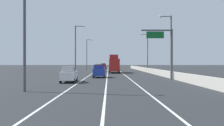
{
  "coord_description": "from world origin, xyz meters",
  "views": [
    {
      "loc": [
        -1.73,
        -3.82,
        2.53
      ],
      "look_at": [
        -1.09,
        41.92,
        2.41
      ],
      "focal_mm": 37.96,
      "sensor_mm": 36.0,
      "label": 1
    }
  ],
  "objects_px": {
    "box_truck": "(114,64)",
    "car_black_5": "(104,66)",
    "lamp_post_left_near": "(27,22)",
    "car_blue_3": "(99,71)",
    "car_white_1": "(69,75)",
    "lamp_post_left_mid": "(77,46)",
    "lamp_post_left_far": "(88,52)",
    "car_red_4": "(102,68)",
    "lamp_post_right_second": "(170,42)",
    "car_silver_0": "(112,66)",
    "lamp_post_right_third": "(147,50)",
    "overhead_sign_gantry": "(167,48)",
    "car_yellow_2": "(97,66)"
  },
  "relations": [
    {
      "from": "lamp_post_left_far",
      "to": "car_yellow_2",
      "type": "distance_m",
      "value": 16.82
    },
    {
      "from": "car_silver_0",
      "to": "box_truck",
      "type": "xyz_separation_m",
      "value": [
        -0.04,
        -33.15,
        1.1
      ]
    },
    {
      "from": "lamp_post_right_second",
      "to": "car_white_1",
      "type": "height_order",
      "value": "lamp_post_right_second"
    },
    {
      "from": "car_white_1",
      "to": "car_red_4",
      "type": "height_order",
      "value": "car_red_4"
    },
    {
      "from": "overhead_sign_gantry",
      "to": "car_black_5",
      "type": "bearing_deg",
      "value": 100.42
    },
    {
      "from": "lamp_post_left_near",
      "to": "car_white_1",
      "type": "xyz_separation_m",
      "value": [
        1.94,
        9.73,
        -5.03
      ]
    },
    {
      "from": "lamp_post_right_third",
      "to": "lamp_post_left_mid",
      "type": "height_order",
      "value": "same"
    },
    {
      "from": "lamp_post_left_mid",
      "to": "car_white_1",
      "type": "bearing_deg",
      "value": -84.94
    },
    {
      "from": "lamp_post_left_mid",
      "to": "car_blue_3",
      "type": "height_order",
      "value": "lamp_post_left_mid"
    },
    {
      "from": "overhead_sign_gantry",
      "to": "car_white_1",
      "type": "relative_size",
      "value": 1.62
    },
    {
      "from": "lamp_post_left_far",
      "to": "car_silver_0",
      "type": "height_order",
      "value": "lamp_post_left_far"
    },
    {
      "from": "car_silver_0",
      "to": "car_black_5",
      "type": "xyz_separation_m",
      "value": [
        -3.33,
        1.87,
        0.11
      ]
    },
    {
      "from": "car_black_5",
      "to": "box_truck",
      "type": "distance_m",
      "value": 35.18
    },
    {
      "from": "lamp_post_left_far",
      "to": "car_black_5",
      "type": "relative_size",
      "value": 2.2
    },
    {
      "from": "car_white_1",
      "to": "car_red_4",
      "type": "relative_size",
      "value": 1.15
    },
    {
      "from": "lamp_post_left_mid",
      "to": "car_black_5",
      "type": "xyz_separation_m",
      "value": [
        4.9,
        41.77,
        -4.96
      ]
    },
    {
      "from": "lamp_post_right_second",
      "to": "lamp_post_left_mid",
      "type": "height_order",
      "value": "same"
    },
    {
      "from": "lamp_post_left_mid",
      "to": "car_yellow_2",
      "type": "xyz_separation_m",
      "value": [
        2.14,
        46.26,
        -5.06
      ]
    },
    {
      "from": "lamp_post_right_second",
      "to": "car_blue_3",
      "type": "height_order",
      "value": "lamp_post_right_second"
    },
    {
      "from": "lamp_post_left_mid",
      "to": "lamp_post_left_far",
      "type": "xyz_separation_m",
      "value": [
        -0.38,
        30.41,
        0.0
      ]
    },
    {
      "from": "car_white_1",
      "to": "box_truck",
      "type": "distance_m",
      "value": 28.19
    },
    {
      "from": "car_white_1",
      "to": "box_truck",
      "type": "height_order",
      "value": "box_truck"
    },
    {
      "from": "lamp_post_right_second",
      "to": "lamp_post_left_far",
      "type": "relative_size",
      "value": 1.0
    },
    {
      "from": "car_black_5",
      "to": "lamp_post_right_third",
      "type": "bearing_deg",
      "value": -65.55
    },
    {
      "from": "lamp_post_left_mid",
      "to": "car_black_5",
      "type": "bearing_deg",
      "value": 83.31
    },
    {
      "from": "lamp_post_right_third",
      "to": "car_white_1",
      "type": "distance_m",
      "value": 38.6
    },
    {
      "from": "overhead_sign_gantry",
      "to": "box_truck",
      "type": "height_order",
      "value": "overhead_sign_gantry"
    },
    {
      "from": "lamp_post_right_second",
      "to": "box_truck",
      "type": "height_order",
      "value": "lamp_post_right_second"
    },
    {
      "from": "car_silver_0",
      "to": "car_yellow_2",
      "type": "distance_m",
      "value": 8.8
    },
    {
      "from": "car_black_5",
      "to": "box_truck",
      "type": "height_order",
      "value": "box_truck"
    },
    {
      "from": "box_truck",
      "to": "lamp_post_left_far",
      "type": "bearing_deg",
      "value": 109.92
    },
    {
      "from": "lamp_post_left_near",
      "to": "box_truck",
      "type": "distance_m",
      "value": 38.3
    },
    {
      "from": "lamp_post_right_second",
      "to": "car_yellow_2",
      "type": "xyz_separation_m",
      "value": [
        -15.06,
        57.32,
        -5.06
      ]
    },
    {
      "from": "lamp_post_left_far",
      "to": "car_silver_0",
      "type": "distance_m",
      "value": 13.78
    },
    {
      "from": "car_yellow_2",
      "to": "car_black_5",
      "type": "relative_size",
      "value": 0.95
    },
    {
      "from": "lamp_post_left_near",
      "to": "box_truck",
      "type": "height_order",
      "value": "lamp_post_left_near"
    },
    {
      "from": "lamp_post_left_near",
      "to": "lamp_post_left_far",
      "type": "distance_m",
      "value": 60.83
    },
    {
      "from": "car_silver_0",
      "to": "car_blue_3",
      "type": "xyz_separation_m",
      "value": [
        -2.95,
        -51.13,
        0.1
      ]
    },
    {
      "from": "overhead_sign_gantry",
      "to": "car_silver_0",
      "type": "bearing_deg",
      "value": 97.43
    },
    {
      "from": "lamp_post_right_third",
      "to": "lamp_post_left_far",
      "type": "relative_size",
      "value": 1.0
    },
    {
      "from": "car_silver_0",
      "to": "car_red_4",
      "type": "relative_size",
      "value": 1.07
    },
    {
      "from": "lamp_post_right_second",
      "to": "car_silver_0",
      "type": "relative_size",
      "value": 2.43
    },
    {
      "from": "car_red_4",
      "to": "lamp_post_right_second",
      "type": "bearing_deg",
      "value": -62.82
    },
    {
      "from": "lamp_post_left_near",
      "to": "car_blue_3",
      "type": "height_order",
      "value": "lamp_post_left_near"
    },
    {
      "from": "box_truck",
      "to": "car_yellow_2",
      "type": "bearing_deg",
      "value": 98.71
    },
    {
      "from": "box_truck",
      "to": "car_black_5",
      "type": "bearing_deg",
      "value": 95.37
    },
    {
      "from": "overhead_sign_gantry",
      "to": "lamp_post_right_second",
      "type": "relative_size",
      "value": 0.71
    },
    {
      "from": "lamp_post_left_near",
      "to": "lamp_post_left_mid",
      "type": "xyz_separation_m",
      "value": [
        0.11,
        30.41,
        0.0
      ]
    },
    {
      "from": "lamp_post_left_near",
      "to": "lamp_post_left_mid",
      "type": "distance_m",
      "value": 30.41
    },
    {
      "from": "car_black_5",
      "to": "box_truck",
      "type": "bearing_deg",
      "value": -84.63
    }
  ]
}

